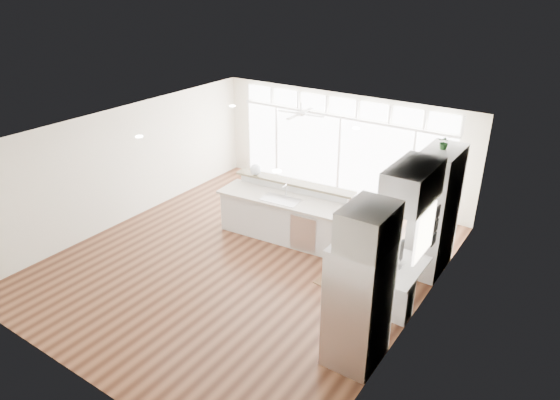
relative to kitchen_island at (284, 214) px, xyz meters
The scene contains 24 objects.
floor 1.33m from the kitchen_island, 94.75° to the right, with size 7.00×8.00×0.02m, color #3E2013.
ceiling 2.42m from the kitchen_island, 94.75° to the right, with size 7.00×8.00×0.02m, color white.
wall_back 2.92m from the kitchen_island, 92.00° to the left, with size 7.00×0.04×2.70m, color silver.
wall_front 5.24m from the kitchen_island, 91.09° to the right, with size 7.00×0.04×2.70m, color silver.
wall_left 3.86m from the kitchen_island, 161.78° to the right, with size 0.04×8.00×2.70m, color silver.
wall_right 3.68m from the kitchen_island, 19.20° to the right, with size 0.04×8.00×2.70m, color silver.
glass_wall 2.80m from the kitchen_island, 92.05° to the left, with size 5.80×0.06×2.08m, color white.
transom_row 3.29m from the kitchen_island, 92.05° to the left, with size 5.90×0.06×0.40m, color white.
desk_window 3.61m from the kitchen_island, 14.74° to the right, with size 0.04×0.85×0.85m, color white.
ceiling_fan 2.56m from the kitchen_island, 110.33° to the left, with size 1.16×1.16×0.32m, color silver.
recessed_lights 2.31m from the kitchen_island, 95.71° to the right, with size 3.40×3.00×0.02m, color white.
oven_cabinet 3.20m from the kitchen_island, 11.33° to the left, with size 0.64×1.20×2.50m, color silver.
desk_nook 3.16m from the kitchen_island, 16.26° to the right, with size 0.72×1.30×0.76m, color silver.
upper_cabinets 3.65m from the kitchen_island, 16.06° to the right, with size 0.64×1.30×0.64m, color silver.
refrigerator 3.96m from the kitchen_island, 40.08° to the right, with size 0.76×0.90×2.00m, color silver.
fridge_cabinet 4.33m from the kitchen_island, 39.53° to the right, with size 0.64×0.90×0.60m, color silver.
framed_photos 3.47m from the kitchen_island, ahead, with size 0.06×0.22×0.80m, color black.
kitchen_island is the anchor object (origin of this frame).
rug 2.22m from the kitchen_island, 24.37° to the right, with size 0.92×0.66×0.01m, color #392212.
office_chair 2.69m from the kitchen_island, 10.30° to the right, with size 0.47×0.44×0.91m, color black.
fishbowl 1.26m from the kitchen_island, 161.89° to the left, with size 0.25×0.25×0.25m, color white.
monitor 3.11m from the kitchen_island, 16.68° to the right, with size 0.09×0.53×0.44m, color black.
keyboard 2.92m from the kitchen_island, 17.64° to the right, with size 0.13×0.35×0.02m, color silver.
potted_plant 3.72m from the kitchen_island, 11.33° to the left, with size 0.24×0.26×0.21m, color #285E29.
Camera 1 is at (5.52, -6.96, 5.47)m, focal length 32.00 mm.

